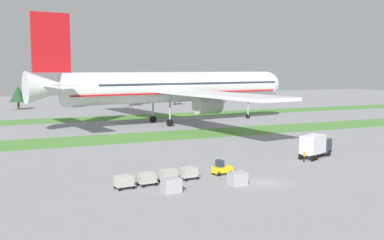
{
  "coord_description": "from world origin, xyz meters",
  "views": [
    {
      "loc": [
        -30.7,
        -47.1,
        13.77
      ],
      "look_at": [
        5.55,
        33.97,
        4.0
      ],
      "focal_mm": 44.04,
      "sensor_mm": 36.0,
      "label": 1
    }
  ],
  "objects_px": {
    "cargo_dolly_third": "(147,178)",
    "taxiway_marker_1": "(270,133)",
    "catering_truck": "(316,145)",
    "taxiway_marker_0": "(259,132)",
    "airliner": "(170,87)",
    "cargo_dolly_fourth": "(124,181)",
    "cargo_dolly_second": "(168,175)",
    "baggage_tug": "(222,168)",
    "cargo_dolly_lead": "(189,172)",
    "ground_crew_marshaller": "(304,156)",
    "uld_container_1": "(237,179)",
    "uld_container_0": "(171,185)"
  },
  "relations": [
    {
      "from": "cargo_dolly_second",
      "to": "ground_crew_marshaller",
      "type": "xyz_separation_m",
      "value": [
        22.86,
        3.48,
        0.03
      ]
    },
    {
      "from": "taxiway_marker_0",
      "to": "baggage_tug",
      "type": "bearing_deg",
      "value": -128.97
    },
    {
      "from": "catering_truck",
      "to": "taxiway_marker_0",
      "type": "relative_size",
      "value": 13.24
    },
    {
      "from": "airliner",
      "to": "baggage_tug",
      "type": "height_order",
      "value": "airliner"
    },
    {
      "from": "baggage_tug",
      "to": "cargo_dolly_lead",
      "type": "height_order",
      "value": "baggage_tug"
    },
    {
      "from": "cargo_dolly_third",
      "to": "taxiway_marker_0",
      "type": "distance_m",
      "value": 48.3
    },
    {
      "from": "airliner",
      "to": "uld_container_1",
      "type": "xyz_separation_m",
      "value": [
        -15.36,
        -60.89,
        -8.42
      ]
    },
    {
      "from": "cargo_dolly_lead",
      "to": "ground_crew_marshaller",
      "type": "distance_m",
      "value": 20.23
    },
    {
      "from": "airliner",
      "to": "cargo_dolly_fourth",
      "type": "height_order",
      "value": "airliner"
    },
    {
      "from": "cargo_dolly_lead",
      "to": "ground_crew_marshaller",
      "type": "xyz_separation_m",
      "value": [
        19.99,
        3.09,
        0.03
      ]
    },
    {
      "from": "cargo_dolly_third",
      "to": "ground_crew_marshaller",
      "type": "relative_size",
      "value": 1.37
    },
    {
      "from": "airliner",
      "to": "uld_container_0",
      "type": "height_order",
      "value": "airliner"
    },
    {
      "from": "cargo_dolly_lead",
      "to": "catering_truck",
      "type": "xyz_separation_m",
      "value": [
        23.73,
        5.21,
        1.03
      ]
    },
    {
      "from": "cargo_dolly_lead",
      "to": "uld_container_0",
      "type": "relative_size",
      "value": 1.19
    },
    {
      "from": "cargo_dolly_third",
      "to": "taxiway_marker_1",
      "type": "xyz_separation_m",
      "value": [
        37.86,
        31.23,
        -0.66
      ]
    },
    {
      "from": "ground_crew_marshaller",
      "to": "airliner",
      "type": "bearing_deg",
      "value": 27.25
    },
    {
      "from": "cargo_dolly_fourth",
      "to": "uld_container_1",
      "type": "relative_size",
      "value": 1.19
    },
    {
      "from": "cargo_dolly_lead",
      "to": "taxiway_marker_0",
      "type": "relative_size",
      "value": 4.35
    },
    {
      "from": "cargo_dolly_second",
      "to": "cargo_dolly_fourth",
      "type": "xyz_separation_m",
      "value": [
        -5.74,
        -0.8,
        0.0
      ]
    },
    {
      "from": "uld_container_0",
      "to": "taxiway_marker_0",
      "type": "xyz_separation_m",
      "value": [
        34.29,
        36.51,
        -0.54
      ]
    },
    {
      "from": "airliner",
      "to": "uld_container_0",
      "type": "xyz_separation_m",
      "value": [
        -23.76,
        -60.81,
        -8.36
      ]
    },
    {
      "from": "baggage_tug",
      "to": "taxiway_marker_1",
      "type": "xyz_separation_m",
      "value": [
        27.13,
        29.74,
        -0.56
      ]
    },
    {
      "from": "baggage_tug",
      "to": "uld_container_1",
      "type": "xyz_separation_m",
      "value": [
        -0.84,
        -5.63,
        -0.06
      ]
    },
    {
      "from": "taxiway_marker_1",
      "to": "airliner",
      "type": "bearing_deg",
      "value": 116.3
    },
    {
      "from": "catering_truck",
      "to": "taxiway_marker_0",
      "type": "height_order",
      "value": "catering_truck"
    },
    {
      "from": "baggage_tug",
      "to": "uld_container_0",
      "type": "bearing_deg",
      "value": -66.95
    },
    {
      "from": "cargo_dolly_third",
      "to": "baggage_tug",
      "type": "bearing_deg",
      "value": 90.0
    },
    {
      "from": "baggage_tug",
      "to": "cargo_dolly_lead",
      "type": "bearing_deg",
      "value": -90.0
    },
    {
      "from": "airliner",
      "to": "cargo_dolly_lead",
      "type": "xyz_separation_m",
      "value": [
        -19.49,
        -55.96,
        -8.25
      ]
    },
    {
      "from": "baggage_tug",
      "to": "taxiway_marker_1",
      "type": "distance_m",
      "value": 40.26
    },
    {
      "from": "ground_crew_marshaller",
      "to": "uld_container_0",
      "type": "xyz_separation_m",
      "value": [
        -24.26,
        -7.94,
        -0.14
      ]
    },
    {
      "from": "uld_container_1",
      "to": "taxiway_marker_0",
      "type": "xyz_separation_m",
      "value": [
        25.89,
        36.59,
        -0.48
      ]
    },
    {
      "from": "airliner",
      "to": "cargo_dolly_third",
      "type": "xyz_separation_m",
      "value": [
        -25.24,
        -56.75,
        -8.25
      ]
    },
    {
      "from": "cargo_dolly_lead",
      "to": "cargo_dolly_fourth",
      "type": "bearing_deg",
      "value": -90.0
    },
    {
      "from": "cargo_dolly_lead",
      "to": "taxiway_marker_0",
      "type": "xyz_separation_m",
      "value": [
        30.02,
        31.65,
        -0.65
      ]
    },
    {
      "from": "cargo_dolly_lead",
      "to": "airliner",
      "type": "bearing_deg",
      "value": 152.89
    },
    {
      "from": "taxiway_marker_0",
      "to": "cargo_dolly_third",
      "type": "bearing_deg",
      "value": -137.78
    },
    {
      "from": "cargo_dolly_second",
      "to": "catering_truck",
      "type": "xyz_separation_m",
      "value": [
        26.6,
        5.61,
        1.03
      ]
    },
    {
      "from": "cargo_dolly_second",
      "to": "cargo_dolly_third",
      "type": "height_order",
      "value": "same"
    },
    {
      "from": "airliner",
      "to": "baggage_tug",
      "type": "xyz_separation_m",
      "value": [
        -14.52,
        -55.26,
        -8.36
      ]
    },
    {
      "from": "cargo_dolly_lead",
      "to": "cargo_dolly_second",
      "type": "relative_size",
      "value": 1.0
    },
    {
      "from": "airliner",
      "to": "ground_crew_marshaller",
      "type": "relative_size",
      "value": 48.97
    },
    {
      "from": "cargo_dolly_second",
      "to": "taxiway_marker_1",
      "type": "xyz_separation_m",
      "value": [
        34.98,
        30.83,
        -0.66
      ]
    },
    {
      "from": "cargo_dolly_lead",
      "to": "cargo_dolly_fourth",
      "type": "xyz_separation_m",
      "value": [
        -8.62,
        -1.2,
        0.0
      ]
    },
    {
      "from": "baggage_tug",
      "to": "uld_container_0",
      "type": "distance_m",
      "value": 10.78
    },
    {
      "from": "uld_container_1",
      "to": "taxiway_marker_1",
      "type": "height_order",
      "value": "uld_container_1"
    },
    {
      "from": "cargo_dolly_fourth",
      "to": "taxiway_marker_0",
      "type": "height_order",
      "value": "cargo_dolly_fourth"
    },
    {
      "from": "catering_truck",
      "to": "cargo_dolly_lead",
      "type": "bearing_deg",
      "value": -103.7
    },
    {
      "from": "baggage_tug",
      "to": "cargo_dolly_second",
      "type": "distance_m",
      "value": 7.93
    },
    {
      "from": "cargo_dolly_fourth",
      "to": "uld_container_0",
      "type": "bearing_deg",
      "value": 42.04
    }
  ]
}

